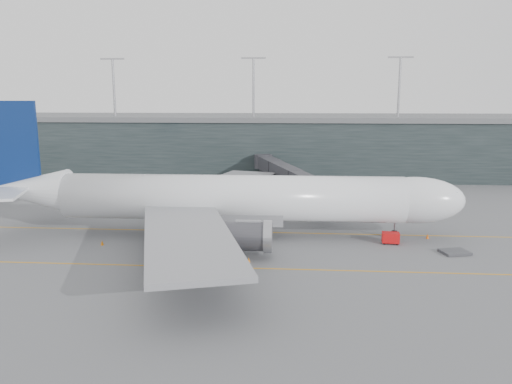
{
  "coord_description": "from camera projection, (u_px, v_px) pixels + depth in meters",
  "views": [
    {
      "loc": [
        14.88,
        -76.0,
        19.89
      ],
      "look_at": [
        9.5,
        -4.0,
        6.14
      ],
      "focal_mm": 35.0,
      "sensor_mm": 36.0,
      "label": 1
    }
  ],
  "objects": [
    {
      "name": "cone_wing_stbd",
      "position": [
        249.0,
        260.0,
        61.01
      ],
      "size": [
        0.4,
        0.4,
        0.63
      ],
      "primitive_type": "cone",
      "color": "orange",
      "rests_on": "ground"
    },
    {
      "name": "taxiline_a",
      "position": [
        193.0,
        231.0,
        75.34
      ],
      "size": [
        160.0,
        0.25,
        0.02
      ],
      "primitive_type": "cube",
      "color": "orange",
      "rests_on": "ground"
    },
    {
      "name": "uld_a",
      "position": [
        184.0,
        203.0,
        90.29
      ],
      "size": [
        2.09,
        1.72,
        1.81
      ],
      "rotation": [
        0.0,
        0.0,
        0.07
      ],
      "color": "#3C3C41",
      "rests_on": "ground"
    },
    {
      "name": "uld_c",
      "position": [
        216.0,
        205.0,
        88.19
      ],
      "size": [
        2.78,
        2.53,
        2.07
      ],
      "rotation": [
        0.0,
        0.0,
        0.38
      ],
      "color": "#3C3C41",
      "rests_on": "ground"
    },
    {
      "name": "cone_nose",
      "position": [
        427.0,
        236.0,
        71.24
      ],
      "size": [
        0.43,
        0.43,
        0.69
      ],
      "primitive_type": "cone",
      "color": "#F9620D",
      "rests_on": "ground"
    },
    {
      "name": "baggage_dolly",
      "position": [
        455.0,
        252.0,
        64.45
      ],
      "size": [
        3.94,
        3.46,
        0.34
      ],
      "primitive_type": "cube",
      "rotation": [
        0.0,
        0.0,
        0.26
      ],
      "color": "#393A3F",
      "rests_on": "ground"
    },
    {
      "name": "main_aircraft",
      "position": [
        229.0,
        199.0,
        72.05
      ],
      "size": [
        68.98,
        65.06,
        19.4
      ],
      "rotation": [
        0.0,
        0.0,
        0.01
      ],
      "color": "white",
      "rests_on": "ground"
    },
    {
      "name": "taxiline_lead_main",
      "position": [
        242.0,
        199.0,
        98.48
      ],
      "size": [
        0.25,
        60.0,
        0.02
      ],
      "primitive_type": "cube",
      "color": "orange",
      "rests_on": "ground"
    },
    {
      "name": "uld_b",
      "position": [
        197.0,
        204.0,
        90.46
      ],
      "size": [
        1.9,
        1.53,
        1.72
      ],
      "rotation": [
        0.0,
        0.0,
        -0.01
      ],
      "color": "#3C3C41",
      "rests_on": "ground"
    },
    {
      "name": "jet_bridge",
      "position": [
        292.0,
        172.0,
        100.76
      ],
      "size": [
        16.7,
        44.02,
        6.83
      ],
      "rotation": [
        0.0,
        0.0,
        0.31
      ],
      "color": "#2F2F34",
      "rests_on": "ground"
    },
    {
      "name": "ground",
      "position": [
        198.0,
        224.0,
        79.26
      ],
      "size": [
        320.0,
        320.0,
        0.0
      ],
      "primitive_type": "plane",
      "color": "#55565A",
      "rests_on": "ground"
    },
    {
      "name": "gse_cart",
      "position": [
        391.0,
        238.0,
        68.62
      ],
      "size": [
        2.45,
        1.68,
        1.58
      ],
      "rotation": [
        0.0,
        0.0,
        -0.09
      ],
      "color": "red",
      "rests_on": "ground"
    },
    {
      "name": "taxiline_b",
      "position": [
        167.0,
        266.0,
        59.67
      ],
      "size": [
        160.0,
        0.25,
        0.02
      ],
      "primitive_type": "cube",
      "color": "orange",
      "rests_on": "ground"
    },
    {
      "name": "terminal",
      "position": [
        238.0,
        143.0,
        134.65
      ],
      "size": [
        240.0,
        36.0,
        29.0
      ],
      "color": "black",
      "rests_on": "ground"
    },
    {
      "name": "cone_tail",
      "position": [
        102.0,
        243.0,
        68.05
      ],
      "size": [
        0.44,
        0.44,
        0.69
      ],
      "primitive_type": "cone",
      "color": "#D26C0B",
      "rests_on": "ground"
    },
    {
      "name": "cone_wing_port",
      "position": [
        266.0,
        207.0,
        90.38
      ],
      "size": [
        0.43,
        0.43,
        0.68
      ],
      "primitive_type": "cone",
      "color": "orange",
      "rests_on": "ground"
    }
  ]
}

